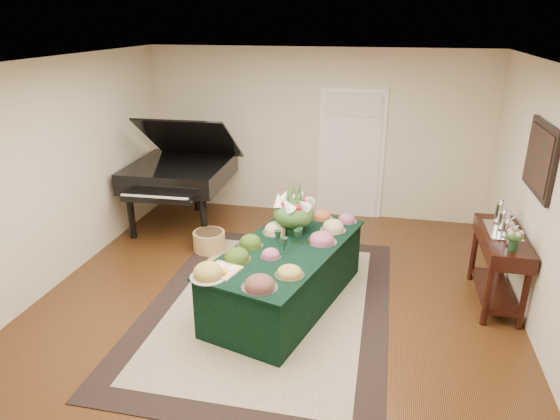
% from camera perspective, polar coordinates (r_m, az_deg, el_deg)
% --- Properties ---
extents(ground, '(6.00, 6.00, 0.00)m').
position_cam_1_polar(ground, '(5.94, -0.62, -10.52)').
color(ground, black).
rests_on(ground, ground).
extents(area_rug, '(2.71, 3.80, 0.01)m').
position_cam_1_polar(area_rug, '(5.88, -1.32, -10.84)').
color(area_rug, black).
rests_on(area_rug, ground).
extents(kitchen_doorway, '(1.05, 0.07, 2.10)m').
position_cam_1_polar(kitchen_doorway, '(8.19, 8.12, 6.13)').
color(kitchen_doorway, white).
rests_on(kitchen_doorway, ground).
extents(buffet_table, '(1.63, 2.43, 0.72)m').
position_cam_1_polar(buffet_table, '(5.76, 0.71, -7.44)').
color(buffet_table, black).
rests_on(buffet_table, ground).
extents(food_platters, '(1.52, 2.27, 0.14)m').
position_cam_1_polar(food_platters, '(5.59, 0.09, -3.70)').
color(food_platters, silver).
rests_on(food_platters, buffet_table).
extents(cutting_board, '(0.40, 0.40, 0.10)m').
position_cam_1_polar(cutting_board, '(5.11, -6.53, -6.53)').
color(cutting_board, tan).
rests_on(cutting_board, buffet_table).
extents(green_goblets, '(0.30, 0.36, 0.18)m').
position_cam_1_polar(green_goblets, '(5.57, 1.11, -3.31)').
color(green_goblets, black).
rests_on(green_goblets, buffet_table).
extents(floral_centerpiece, '(0.51, 0.51, 0.51)m').
position_cam_1_polar(floral_centerpiece, '(5.86, 1.60, 0.20)').
color(floral_centerpiece, black).
rests_on(floral_centerpiece, buffet_table).
extents(grand_piano, '(1.60, 1.79, 1.78)m').
position_cam_1_polar(grand_piano, '(7.86, -11.35, 4.30)').
color(grand_piano, black).
rests_on(grand_piano, ground).
extents(wicker_basket, '(0.45, 0.45, 0.28)m').
position_cam_1_polar(wicker_basket, '(7.18, -8.09, -3.55)').
color(wicker_basket, '#A17A41').
rests_on(wicker_basket, ground).
extents(mahogany_sideboard, '(0.45, 1.22, 0.87)m').
position_cam_1_polar(mahogany_sideboard, '(6.16, 23.93, -4.19)').
color(mahogany_sideboard, black).
rests_on(mahogany_sideboard, ground).
extents(tea_service, '(0.34, 0.74, 0.30)m').
position_cam_1_polar(tea_service, '(6.09, 24.28, -1.32)').
color(tea_service, silver).
rests_on(tea_service, mahogany_sideboard).
extents(pink_bouquet, '(0.19, 0.19, 0.25)m').
position_cam_1_polar(pink_bouquet, '(5.64, 25.25, -2.72)').
color(pink_bouquet, black).
rests_on(pink_bouquet, mahogany_sideboard).
extents(wall_painting, '(0.05, 0.95, 0.75)m').
position_cam_1_polar(wall_painting, '(5.87, 27.60, 5.24)').
color(wall_painting, black).
rests_on(wall_painting, ground).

